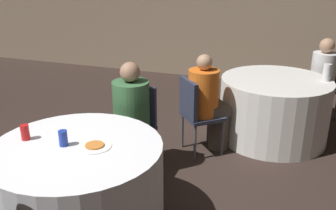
{
  "coord_description": "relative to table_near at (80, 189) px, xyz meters",
  "views": [
    {
      "loc": [
        1.56,
        -2.07,
        2.05
      ],
      "look_at": [
        0.53,
        0.88,
        0.86
      ],
      "focal_mm": 40.0,
      "sensor_mm": 36.0,
      "label": 1
    }
  ],
  "objects": [
    {
      "name": "chair_near_north",
      "position": [
        0.01,
        1.07,
        0.15
      ],
      "size": [
        0.4,
        0.41,
        0.88
      ],
      "rotation": [
        0.0,
        0.0,
        -3.15
      ],
      "color": "#2D3347",
      "rests_on": "ground_plane"
    },
    {
      "name": "person_orange_shirt",
      "position": [
        0.63,
        1.68,
        0.2
      ],
      "size": [
        0.48,
        0.47,
        1.14
      ],
      "rotation": [
        0.0,
        0.0,
        -0.85
      ],
      "color": "#4C4238",
      "rests_on": "ground_plane"
    },
    {
      "name": "table_near",
      "position": [
        0.0,
        0.0,
        0.0
      ],
      "size": [
        1.31,
        1.31,
        0.76
      ],
      "color": "silver",
      "rests_on": "ground_plane"
    },
    {
      "name": "chair_far_northeast",
      "position": [
        1.91,
        3.15,
        0.15
      ],
      "size": [
        0.56,
        0.56,
        0.88
      ],
      "rotation": [
        0.0,
        0.0,
        -3.74
      ],
      "color": "#2D3347",
      "rests_on": "ground_plane"
    },
    {
      "name": "person_green_jacket",
      "position": [
        0.01,
        0.91,
        0.22
      ],
      "size": [
        0.36,
        0.52,
        1.17
      ],
      "rotation": [
        0.0,
        0.0,
        -3.15
      ],
      "color": "#4C4238",
      "rests_on": "ground_plane"
    },
    {
      "name": "table_far",
      "position": [
        1.31,
        2.28,
        0.0
      ],
      "size": [
        1.3,
        1.3,
        0.76
      ],
      "color": "white",
      "rests_on": "ground_plane"
    },
    {
      "name": "chair_far_southwest",
      "position": [
        0.51,
        1.58,
        0.15
      ],
      "size": [
        0.56,
        0.56,
        0.88
      ],
      "rotation": [
        0.0,
        0.0,
        -0.85
      ],
      "color": "#2D3347",
      "rests_on": "ground_plane"
    },
    {
      "name": "wall_back",
      "position": [
        -0.08,
        4.6,
        1.02
      ],
      "size": [
        16.0,
        0.06,
        2.8
      ],
      "color": "gray",
      "rests_on": "ground_plane"
    },
    {
      "name": "soda_can_blue",
      "position": [
        -0.09,
        -0.02,
        0.44
      ],
      "size": [
        0.07,
        0.07,
        0.12
      ],
      "color": "#1E38A5",
      "rests_on": "table_near"
    },
    {
      "name": "bottle_far",
      "position": [
        1.85,
        2.4,
        0.48
      ],
      "size": [
        0.09,
        0.09,
        0.2
      ],
      "color": "white",
      "rests_on": "table_far"
    },
    {
      "name": "pizza_plate_near",
      "position": [
        0.14,
        0.04,
        0.39
      ],
      "size": [
        0.25,
        0.25,
        0.02
      ],
      "color": "white",
      "rests_on": "table_near"
    },
    {
      "name": "person_white_shirt",
      "position": [
        1.81,
        3.01,
        0.19
      ],
      "size": [
        0.44,
        0.47,
        1.14
      ],
      "rotation": [
        0.0,
        0.0,
        -3.74
      ],
      "color": "#4C4238",
      "rests_on": "ground_plane"
    },
    {
      "name": "soda_can_red",
      "position": [
        -0.43,
        -0.03,
        0.44
      ],
      "size": [
        0.07,
        0.07,
        0.12
      ],
      "color": "red",
      "rests_on": "table_near"
    }
  ]
}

